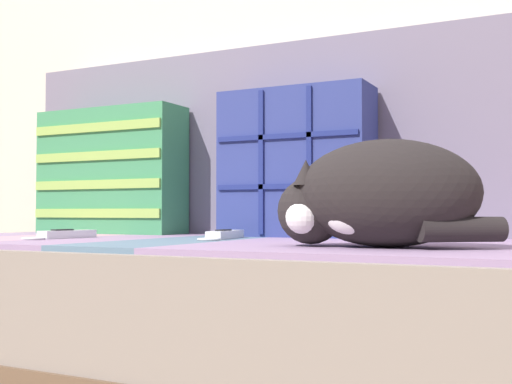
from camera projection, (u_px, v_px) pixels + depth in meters
The scene contains 7 objects.
couch at pixel (242, 326), 1.39m from camera, with size 1.74×0.83×0.37m.
sofa_backrest at pixel (303, 141), 1.71m from camera, with size 1.70×0.14×0.50m.
throw_pillow_quilted at pixel (296, 163), 1.56m from camera, with size 0.37×0.14×0.36m.
throw_pillow_striped at pixel (111, 172), 1.81m from camera, with size 0.44×0.14×0.35m.
sleeping_cat at pixel (375, 196), 1.08m from camera, with size 0.38×0.24×0.18m.
game_remote_near at pixel (224, 235), 1.43m from camera, with size 0.07×0.20×0.02m.
game_remote_far at pixel (65, 235), 1.45m from camera, with size 0.07×0.19×0.02m.
Camera 1 is at (0.65, -1.10, 0.43)m, focal length 45.00 mm.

